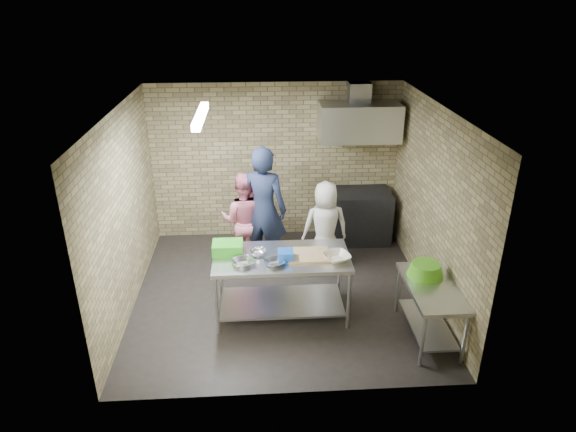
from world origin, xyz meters
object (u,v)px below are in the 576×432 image
object	(u,v)px
green_basin	(426,269)
bottle_green	(384,124)
bottle_red	(360,123)
side_counter	(429,311)
green_crate	(228,248)
prep_table	(282,285)
stove	(354,216)
woman_pink	(244,220)
woman_white	(325,227)
blue_tub	(286,255)
man_navy	(263,210)

from	to	relation	value
green_basin	bottle_green	world-z (taller)	bottle_green
green_basin	bottle_red	xyz separation A→B (m)	(-0.38, 2.74, 1.19)
side_counter	green_crate	bearing A→B (deg)	163.87
prep_table	green_basin	bearing A→B (deg)	-11.30
stove	bottle_green	distance (m)	1.65
prep_table	stove	distance (m)	2.55
woman_pink	woman_white	distance (m)	1.26
bottle_green	side_counter	bearing A→B (deg)	-90.00
woman_pink	green_basin	bearing A→B (deg)	154.21
side_counter	woman_white	xyz separation A→B (m)	(-1.09, 1.80, 0.35)
green_crate	woman_pink	world-z (taller)	woman_pink
green_basin	woman_pink	world-z (taller)	woman_pink
woman_pink	blue_tub	bearing A→B (deg)	121.80
prep_table	bottle_green	distance (m)	3.39
side_counter	green_crate	xyz separation A→B (m)	(-2.53, 0.73, 0.60)
blue_tub	man_navy	bearing A→B (deg)	100.94
prep_table	bottle_red	xyz separation A→B (m)	(1.43, 2.38, 1.58)
prep_table	stove	xyz separation A→B (m)	(1.38, 2.14, 0.00)
stove	woman_white	distance (m)	1.18
stove	woman_white	world-z (taller)	woman_white
blue_tub	bottle_green	xyz separation A→B (m)	(1.78, 2.48, 1.06)
side_counter	blue_tub	distance (m)	1.94
woman_pink	man_navy	bearing A→B (deg)	166.09
blue_tub	woman_pink	xyz separation A→B (m)	(-0.56, 1.49, -0.18)
green_basin	man_navy	distance (m)	2.59
blue_tub	woman_pink	world-z (taller)	woman_pink
side_counter	man_navy	xyz separation A→B (m)	(-2.04, 1.86, 0.63)
green_crate	woman_pink	bearing A→B (deg)	81.37
green_crate	blue_tub	distance (m)	0.78
man_navy	bottle_green	bearing A→B (deg)	-134.95
bottle_red	woman_pink	xyz separation A→B (m)	(-1.94, -0.99, -1.25)
side_counter	stove	bearing A→B (deg)	99.29
woman_white	bottle_green	bearing A→B (deg)	-135.95
side_counter	stove	size ratio (longest dim) A/B	1.00
bottle_red	man_navy	xyz separation A→B (m)	(-1.64, -1.13, -1.03)
prep_table	bottle_green	world-z (taller)	bottle_green
prep_table	stove	size ratio (longest dim) A/B	1.49
green_basin	woman_pink	xyz separation A→B (m)	(-2.32, 1.75, -0.05)
green_crate	woman_white	xyz separation A→B (m)	(1.44, 1.07, -0.25)
blue_tub	green_basin	bearing A→B (deg)	-8.45
prep_table	man_navy	world-z (taller)	man_navy
woman_white	side_counter	bearing A→B (deg)	117.91
green_basin	woman_white	bearing A→B (deg)	124.65
green_basin	woman_pink	distance (m)	2.91
side_counter	woman_white	distance (m)	2.14
side_counter	blue_tub	bearing A→B (deg)	163.97
green_crate	man_navy	distance (m)	1.23
stove	man_navy	bearing A→B (deg)	-150.83
bottle_green	bottle_red	bearing A→B (deg)	180.00
stove	bottle_red	distance (m)	1.60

